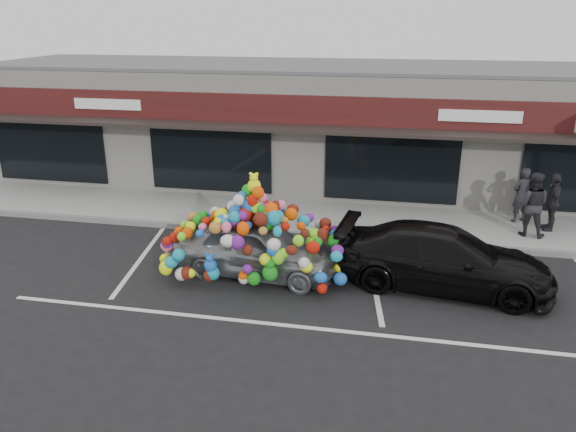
% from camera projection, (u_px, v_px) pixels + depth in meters
% --- Properties ---
extents(ground, '(90.00, 90.00, 0.00)m').
position_uv_depth(ground, '(258.00, 273.00, 13.81)').
color(ground, black).
rests_on(ground, ground).
extents(shop_building, '(24.00, 7.20, 4.31)m').
position_uv_depth(shop_building, '(313.00, 124.00, 20.86)').
color(shop_building, silver).
rests_on(shop_building, ground).
extents(sidewalk, '(26.00, 3.00, 0.15)m').
position_uv_depth(sidewalk, '(289.00, 216.00, 17.47)').
color(sidewalk, '#979792').
rests_on(sidewalk, ground).
extents(kerb, '(26.00, 0.18, 0.16)m').
position_uv_depth(kerb, '(279.00, 233.00, 16.09)').
color(kerb, slate).
rests_on(kerb, ground).
extents(parking_stripe_left, '(0.73, 4.37, 0.01)m').
position_uv_depth(parking_stripe_left, '(141.00, 259.00, 14.58)').
color(parking_stripe_left, silver).
rests_on(parking_stripe_left, ground).
extents(parking_stripe_mid, '(0.73, 4.37, 0.01)m').
position_uv_depth(parking_stripe_mid, '(373.00, 279.00, 13.47)').
color(parking_stripe_mid, silver).
rests_on(parking_stripe_mid, ground).
extents(lane_line, '(14.00, 0.12, 0.01)m').
position_uv_depth(lane_line, '(326.00, 330.00, 11.32)').
color(lane_line, silver).
rests_on(lane_line, ground).
extents(toy_car, '(2.95, 4.51, 2.52)m').
position_uv_depth(toy_car, '(256.00, 241.00, 13.50)').
color(toy_car, '#A8AEB3').
rests_on(toy_car, ground).
extents(black_sedan, '(2.56, 5.09, 1.42)m').
position_uv_depth(black_sedan, '(444.00, 258.00, 12.89)').
color(black_sedan, black).
rests_on(black_sedan, ground).
extents(pedestrian_a, '(0.72, 0.65, 1.66)m').
position_uv_depth(pedestrian_a, '(521.00, 195.00, 16.53)').
color(pedestrian_a, black).
rests_on(pedestrian_a, sidewalk).
extents(pedestrian_b, '(1.03, 0.89, 1.82)m').
position_uv_depth(pedestrian_b, '(532.00, 204.00, 15.46)').
color(pedestrian_b, black).
rests_on(pedestrian_b, sidewalk).
extents(pedestrian_c, '(0.99, 0.42, 1.68)m').
position_uv_depth(pedestrian_c, '(552.00, 202.00, 15.88)').
color(pedestrian_c, '#26242A').
rests_on(pedestrian_c, sidewalk).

